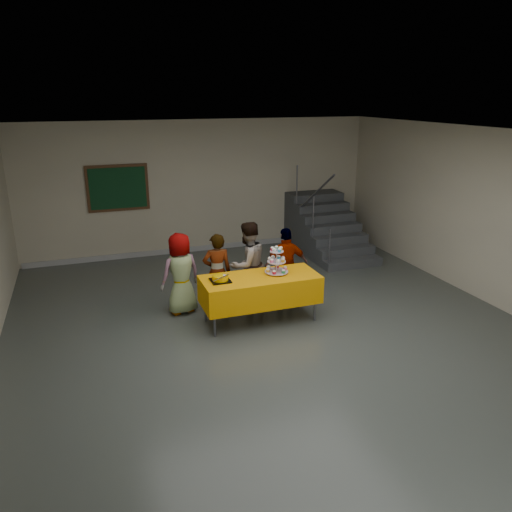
{
  "coord_description": "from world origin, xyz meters",
  "views": [
    {
      "loc": [
        -2.6,
        -6.03,
        3.54
      ],
      "look_at": [
        -0.06,
        1.14,
        1.05
      ],
      "focal_mm": 35.0,
      "sensor_mm": 36.0,
      "label": 1
    }
  ],
  "objects_px": {
    "bear_cake": "(220,278)",
    "bake_table": "(260,289)",
    "noticeboard": "(118,188)",
    "staircase": "(324,229)",
    "schoolchild_c": "(248,265)",
    "cupcake_stand": "(277,262)",
    "schoolchild_b": "(217,272)",
    "schoolchild_d": "(286,265)",
    "schoolchild_a": "(181,274)"
  },
  "relations": [
    {
      "from": "cupcake_stand",
      "to": "bear_cake",
      "type": "bearing_deg",
      "value": -177.38
    },
    {
      "from": "schoolchild_c",
      "to": "schoolchild_d",
      "type": "height_order",
      "value": "schoolchild_c"
    },
    {
      "from": "schoolchild_b",
      "to": "schoolchild_c",
      "type": "relative_size",
      "value": 0.89
    },
    {
      "from": "bake_table",
      "to": "schoolchild_c",
      "type": "bearing_deg",
      "value": 88.65
    },
    {
      "from": "bear_cake",
      "to": "schoolchild_c",
      "type": "xyz_separation_m",
      "value": [
        0.67,
        0.66,
        -0.08
      ]
    },
    {
      "from": "schoolchild_b",
      "to": "schoolchild_d",
      "type": "height_order",
      "value": "schoolchild_d"
    },
    {
      "from": "bear_cake",
      "to": "schoolchild_b",
      "type": "bearing_deg",
      "value": 78.94
    },
    {
      "from": "schoolchild_c",
      "to": "schoolchild_d",
      "type": "relative_size",
      "value": 1.12
    },
    {
      "from": "bear_cake",
      "to": "schoolchild_a",
      "type": "bearing_deg",
      "value": 122.04
    },
    {
      "from": "schoolchild_a",
      "to": "schoolchild_c",
      "type": "relative_size",
      "value": 0.92
    },
    {
      "from": "schoolchild_b",
      "to": "noticeboard",
      "type": "distance_m",
      "value": 3.68
    },
    {
      "from": "schoolchild_b",
      "to": "bear_cake",
      "type": "bearing_deg",
      "value": 84.81
    },
    {
      "from": "cupcake_stand",
      "to": "schoolchild_a",
      "type": "relative_size",
      "value": 0.32
    },
    {
      "from": "staircase",
      "to": "schoolchild_a",
      "type": "bearing_deg",
      "value": -148.0
    },
    {
      "from": "schoolchild_a",
      "to": "noticeboard",
      "type": "distance_m",
      "value": 3.45
    },
    {
      "from": "schoolchild_c",
      "to": "staircase",
      "type": "height_order",
      "value": "staircase"
    },
    {
      "from": "cupcake_stand",
      "to": "schoolchild_c",
      "type": "distance_m",
      "value": 0.71
    },
    {
      "from": "schoolchild_b",
      "to": "noticeboard",
      "type": "bearing_deg",
      "value": -63.15
    },
    {
      "from": "bake_table",
      "to": "schoolchild_c",
      "type": "relative_size",
      "value": 1.26
    },
    {
      "from": "bake_table",
      "to": "staircase",
      "type": "distance_m",
      "value": 4.22
    },
    {
      "from": "bake_table",
      "to": "schoolchild_d",
      "type": "distance_m",
      "value": 0.95
    },
    {
      "from": "bear_cake",
      "to": "schoolchild_d",
      "type": "bearing_deg",
      "value": 23.9
    },
    {
      "from": "bake_table",
      "to": "noticeboard",
      "type": "distance_m",
      "value": 4.53
    },
    {
      "from": "cupcake_stand",
      "to": "schoolchild_a",
      "type": "xyz_separation_m",
      "value": [
        -1.43,
        0.71,
        -0.27
      ]
    },
    {
      "from": "bake_table",
      "to": "bear_cake",
      "type": "distance_m",
      "value": 0.71
    },
    {
      "from": "bake_table",
      "to": "schoolchild_a",
      "type": "height_order",
      "value": "schoolchild_a"
    },
    {
      "from": "schoolchild_b",
      "to": "schoolchild_d",
      "type": "xyz_separation_m",
      "value": [
        1.23,
        -0.09,
        0.0
      ]
    },
    {
      "from": "schoolchild_c",
      "to": "noticeboard",
      "type": "relative_size",
      "value": 1.15
    },
    {
      "from": "bake_table",
      "to": "schoolchild_c",
      "type": "distance_m",
      "value": 0.7
    },
    {
      "from": "schoolchild_a",
      "to": "schoolchild_d",
      "type": "bearing_deg",
      "value": 160.53
    },
    {
      "from": "bear_cake",
      "to": "schoolchild_c",
      "type": "relative_size",
      "value": 0.24
    },
    {
      "from": "bear_cake",
      "to": "staircase",
      "type": "xyz_separation_m",
      "value": [
        3.41,
        3.18,
        -0.34
      ]
    },
    {
      "from": "schoolchild_d",
      "to": "noticeboard",
      "type": "bearing_deg",
      "value": -47.97
    },
    {
      "from": "schoolchild_c",
      "to": "noticeboard",
      "type": "height_order",
      "value": "noticeboard"
    },
    {
      "from": "schoolchild_a",
      "to": "staircase",
      "type": "bearing_deg",
      "value": -162.76
    },
    {
      "from": "schoolchild_b",
      "to": "schoolchild_c",
      "type": "xyz_separation_m",
      "value": [
        0.53,
        -0.03,
        0.08
      ]
    },
    {
      "from": "noticeboard",
      "to": "staircase",
      "type": "bearing_deg",
      "value": -10.42
    },
    {
      "from": "noticeboard",
      "to": "bake_table",
      "type": "bearing_deg",
      "value": -66.01
    },
    {
      "from": "schoolchild_c",
      "to": "noticeboard",
      "type": "xyz_separation_m",
      "value": [
        -1.81,
        3.36,
        0.85
      ]
    },
    {
      "from": "bake_table",
      "to": "schoolchild_c",
      "type": "height_order",
      "value": "schoolchild_c"
    },
    {
      "from": "schoolchild_a",
      "to": "noticeboard",
      "type": "height_order",
      "value": "noticeboard"
    },
    {
      "from": "bake_table",
      "to": "schoolchild_d",
      "type": "relative_size",
      "value": 1.4
    },
    {
      "from": "staircase",
      "to": "schoolchild_c",
      "type": "bearing_deg",
      "value": -137.36
    },
    {
      "from": "bake_table",
      "to": "cupcake_stand",
      "type": "bearing_deg",
      "value": 10.5
    },
    {
      "from": "schoolchild_c",
      "to": "schoolchild_d",
      "type": "distance_m",
      "value": 0.7
    },
    {
      "from": "bake_table",
      "to": "cupcake_stand",
      "type": "xyz_separation_m",
      "value": [
        0.3,
        0.06,
        0.4
      ]
    },
    {
      "from": "bear_cake",
      "to": "bake_table",
      "type": "bearing_deg",
      "value": -1.05
    },
    {
      "from": "schoolchild_c",
      "to": "cupcake_stand",
      "type": "bearing_deg",
      "value": 93.05
    },
    {
      "from": "schoolchild_d",
      "to": "noticeboard",
      "type": "distance_m",
      "value": 4.33
    },
    {
      "from": "schoolchild_a",
      "to": "schoolchild_c",
      "type": "bearing_deg",
      "value": 160.36
    }
  ]
}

